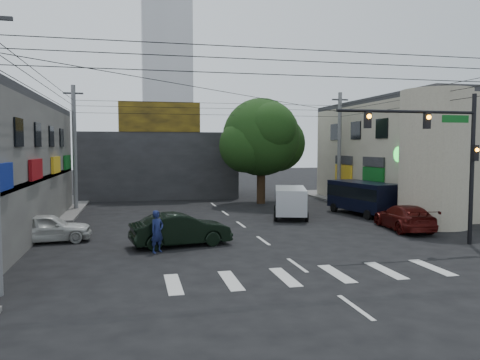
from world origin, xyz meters
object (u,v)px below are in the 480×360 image
object	(u,v)px
utility_pole_far_left	(75,148)
traffic_officer	(157,231)
navy_van	(363,198)
dark_sedan	(181,230)
silver_minivan	(290,203)
utility_pole_far_right	(339,148)
maroon_sedan	(404,217)
street_tree	(261,137)
traffic_gantry	(442,144)
white_compact	(46,228)

from	to	relation	value
utility_pole_far_left	traffic_officer	size ratio (longest dim) A/B	4.88
navy_van	dark_sedan	bearing A→B (deg)	109.67
silver_minivan	utility_pole_far_right	bearing A→B (deg)	-26.64
utility_pole_far_right	maroon_sedan	bearing A→B (deg)	-98.50
street_tree	utility_pole_far_left	bearing A→B (deg)	-176.05
utility_pole_far_right	dark_sedan	xyz separation A→B (m)	(-14.63, -14.26, -3.83)
traffic_officer	navy_van	bearing A→B (deg)	-8.19
utility_pole_far_right	silver_minivan	size ratio (longest dim) A/B	1.85
dark_sedan	traffic_officer	xyz separation A→B (m)	(-1.16, -1.20, 0.17)
traffic_gantry	dark_sedan	xyz separation A→B (m)	(-11.96, 2.74, -4.06)
traffic_gantry	utility_pole_far_right	size ratio (longest dim) A/B	0.78
dark_sedan	maroon_sedan	bearing A→B (deg)	-93.17
utility_pole_far_left	silver_minivan	xyz separation A→B (m)	(14.32, -7.01, -3.61)
street_tree	navy_van	bearing A→B (deg)	-56.93
maroon_sedan	navy_van	xyz separation A→B (m)	(0.56, 5.92, 0.42)
dark_sedan	white_compact	world-z (taller)	dark_sedan
maroon_sedan	silver_minivan	bearing A→B (deg)	-43.14
street_tree	silver_minivan	bearing A→B (deg)	-91.29
traffic_gantry	traffic_officer	distance (m)	13.77
utility_pole_far_right	white_compact	size ratio (longest dim) A/B	2.10
utility_pole_far_right	street_tree	bearing A→B (deg)	171.25
street_tree	maroon_sedan	world-z (taller)	street_tree
street_tree	utility_pole_far_right	bearing A→B (deg)	-8.75
street_tree	maroon_sedan	distance (m)	15.32
street_tree	navy_van	xyz separation A→B (m)	(5.15, -7.90, -4.33)
street_tree	traffic_gantry	xyz separation A→B (m)	(3.82, -18.00, -0.64)
traffic_gantry	maroon_sedan	distance (m)	5.91
silver_minivan	navy_van	xyz separation A→B (m)	(5.33, 0.11, 0.15)
traffic_gantry	traffic_officer	world-z (taller)	traffic_gantry
street_tree	navy_van	world-z (taller)	street_tree
white_compact	traffic_officer	bearing A→B (deg)	-128.76
street_tree	silver_minivan	size ratio (longest dim) A/B	1.75
dark_sedan	maroon_sedan	distance (m)	12.80
traffic_gantry	white_compact	distance (m)	19.43
utility_pole_far_right	navy_van	world-z (taller)	utility_pole_far_right
street_tree	white_compact	size ratio (longest dim) A/B	1.99
white_compact	silver_minivan	bearing A→B (deg)	-75.91
traffic_gantry	navy_van	bearing A→B (deg)	82.54
white_compact	maroon_sedan	world-z (taller)	white_compact
utility_pole_far_left	white_compact	distance (m)	12.61
street_tree	silver_minivan	distance (m)	9.18
street_tree	traffic_officer	distance (m)	19.44
dark_sedan	maroon_sedan	world-z (taller)	dark_sedan
street_tree	utility_pole_far_left	world-z (taller)	utility_pole_far_left
dark_sedan	traffic_officer	bearing A→B (deg)	126.50
street_tree	navy_van	distance (m)	10.38
navy_van	white_compact	bearing A→B (deg)	95.23
utility_pole_far_right	maroon_sedan	xyz separation A→B (m)	(-1.92, -12.82, -3.88)
maroon_sedan	navy_van	bearing A→B (deg)	-87.90
maroon_sedan	traffic_officer	world-z (taller)	traffic_officer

